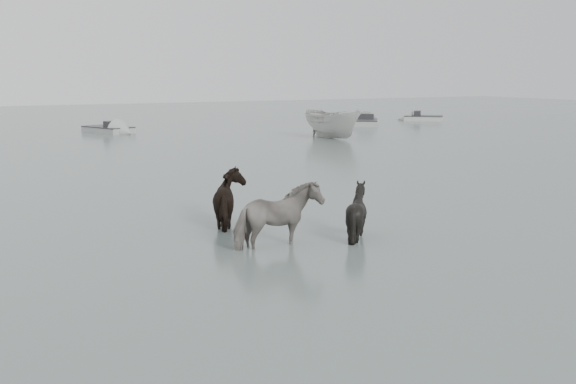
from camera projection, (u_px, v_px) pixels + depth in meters
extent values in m
plane|color=#4B5952|center=(340.00, 236.00, 16.39)|extent=(140.00, 140.00, 0.00)
imported|color=black|center=(277.00, 210.00, 15.22)|extent=(1.98, 1.02, 1.61)
imported|color=black|center=(234.00, 191.00, 17.54)|extent=(1.47, 1.69, 1.65)
imported|color=black|center=(357.00, 205.00, 16.16)|extent=(1.48, 1.36, 1.47)
imported|color=#BBBBB6|center=(333.00, 122.00, 40.22)|extent=(1.96, 4.74, 1.80)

